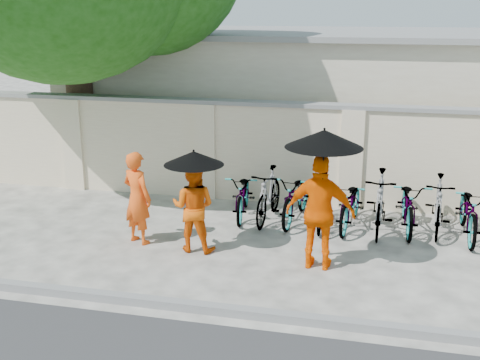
# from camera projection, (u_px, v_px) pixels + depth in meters

# --- Properties ---
(ground) EXTENTS (80.00, 80.00, 0.00)m
(ground) POSITION_uv_depth(u_px,v_px,m) (212.00, 259.00, 9.69)
(ground) COLOR beige
(kerb) EXTENTS (40.00, 0.16, 0.12)m
(kerb) POSITION_uv_depth(u_px,v_px,m) (178.00, 305.00, 8.08)
(kerb) COLOR gray
(kerb) RESTS_ON ground
(compound_wall) EXTENTS (20.00, 0.30, 2.00)m
(compound_wall) POSITION_uv_depth(u_px,v_px,m) (302.00, 156.00, 12.18)
(compound_wall) COLOR beige
(compound_wall) RESTS_ON ground
(building_behind) EXTENTS (14.00, 6.00, 3.20)m
(building_behind) POSITION_uv_depth(u_px,v_px,m) (361.00, 100.00, 15.35)
(building_behind) COLOR beige
(building_behind) RESTS_ON ground
(monk_left) EXTENTS (0.69, 0.59, 1.60)m
(monk_left) POSITION_uv_depth(u_px,v_px,m) (137.00, 198.00, 10.17)
(monk_left) COLOR #FF5513
(monk_left) RESTS_ON ground
(monk_center) EXTENTS (0.74, 0.58, 1.51)m
(monk_center) POSITION_uv_depth(u_px,v_px,m) (193.00, 207.00, 9.85)
(monk_center) COLOR #E65608
(monk_center) RESTS_ON ground
(parasol_center) EXTENTS (0.96, 0.96, 0.86)m
(parasol_center) POSITION_uv_depth(u_px,v_px,m) (194.00, 158.00, 9.53)
(parasol_center) COLOR black
(parasol_center) RESTS_ON ground
(monk_right) EXTENTS (1.08, 0.50, 1.80)m
(monk_right) POSITION_uv_depth(u_px,v_px,m) (320.00, 213.00, 9.13)
(monk_right) COLOR #FF6100
(monk_right) RESTS_ON ground
(parasol_right) EXTENTS (1.15, 1.15, 1.18)m
(parasol_right) POSITION_uv_depth(u_px,v_px,m) (324.00, 139.00, 8.73)
(parasol_right) COLOR black
(parasol_right) RESTS_ON ground
(bike_0) EXTENTS (0.78, 1.75, 0.89)m
(bike_0) POSITION_uv_depth(u_px,v_px,m) (244.00, 194.00, 11.52)
(bike_0) COLOR gray
(bike_0) RESTS_ON ground
(bike_1) EXTENTS (0.60, 1.71, 1.01)m
(bike_1) POSITION_uv_depth(u_px,v_px,m) (269.00, 195.00, 11.28)
(bike_1) COLOR gray
(bike_1) RESTS_ON ground
(bike_2) EXTENTS (0.81, 1.86, 0.95)m
(bike_2) POSITION_uv_depth(u_px,v_px,m) (296.00, 197.00, 11.28)
(bike_2) COLOR gray
(bike_2) RESTS_ON ground
(bike_3) EXTENTS (0.46, 1.64, 0.98)m
(bike_3) POSITION_uv_depth(u_px,v_px,m) (323.00, 201.00, 11.00)
(bike_3) COLOR gray
(bike_3) RESTS_ON ground
(bike_4) EXTENTS (0.82, 1.80, 0.91)m
(bike_4) POSITION_uv_depth(u_px,v_px,m) (351.00, 203.00, 10.96)
(bike_4) COLOR gray
(bike_4) RESTS_ON ground
(bike_5) EXTENTS (0.58, 1.84, 1.10)m
(bike_5) POSITION_uv_depth(u_px,v_px,m) (380.00, 202.00, 10.73)
(bike_5) COLOR gray
(bike_5) RESTS_ON ground
(bike_6) EXTENTS (0.71, 1.86, 0.96)m
(bike_6) POSITION_uv_depth(u_px,v_px,m) (409.00, 204.00, 10.83)
(bike_6) COLOR gray
(bike_6) RESTS_ON ground
(bike_7) EXTENTS (0.61, 1.72, 1.01)m
(bike_7) POSITION_uv_depth(u_px,v_px,m) (438.00, 205.00, 10.72)
(bike_7) COLOR gray
(bike_7) RESTS_ON ground
(bike_8) EXTENTS (0.65, 1.84, 0.97)m
(bike_8) POSITION_uv_depth(u_px,v_px,m) (469.00, 211.00, 10.47)
(bike_8) COLOR gray
(bike_8) RESTS_ON ground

